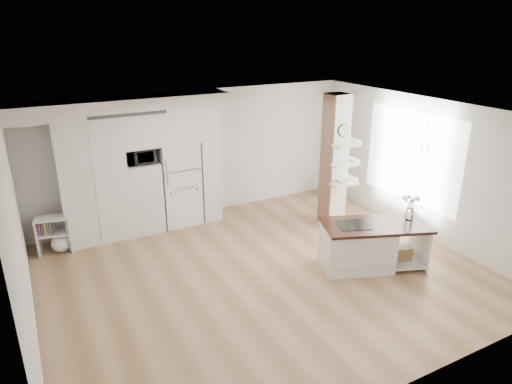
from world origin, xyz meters
TOP-DOWN VIEW (x-y plane):
  - floor at (0.00, 0.00)m, footprint 7.00×6.00m
  - room at (0.00, 0.00)m, footprint 7.04×6.04m
  - cabinet_wall at (-1.45, 2.67)m, footprint 4.00×0.71m
  - refrigerator at (-0.53, 2.68)m, footprint 0.78×0.69m
  - column at (2.38, 1.13)m, footprint 0.69×0.90m
  - window at (3.48, 0.30)m, footprint 0.00×2.40m
  - pendant_light at (1.70, 0.15)m, footprint 0.12×0.12m
  - kitchen_island at (1.63, -0.59)m, footprint 1.95×1.41m
  - bookshelf at (-2.97, 2.46)m, footprint 0.64×0.44m
  - floor_plant_a at (2.30, -0.45)m, footprint 0.32×0.27m
  - floor_plant_b at (3.00, 2.39)m, footprint 0.26×0.26m
  - microwave at (-1.27, 2.62)m, footprint 0.54×0.37m
  - shelf_plant at (2.63, 1.30)m, footprint 0.27×0.23m
  - decor_bowl at (2.30, 0.90)m, footprint 0.22×0.22m

SIDE VIEW (x-z plane):
  - floor at x=0.00m, z-range -0.01..0.01m
  - floor_plant_b at x=3.00m, z-range 0.00..0.44m
  - floor_plant_a at x=2.30m, z-range 0.00..0.51m
  - bookshelf at x=-2.97m, z-range -0.04..0.66m
  - kitchen_island at x=1.63m, z-range -0.26..1.10m
  - refrigerator at x=-0.53m, z-range 0.00..1.75m
  - decor_bowl at x=2.30m, z-range 0.98..1.03m
  - column at x=2.38m, z-range 0.00..2.70m
  - window at x=3.48m, z-range 0.30..2.70m
  - cabinet_wall at x=-1.45m, z-range 0.16..2.86m
  - shelf_plant at x=2.63m, z-range 1.38..1.67m
  - microwave at x=-1.27m, z-range 1.42..1.72m
  - room at x=0.00m, z-range 0.50..3.22m
  - pendant_light at x=1.70m, z-range 2.07..2.17m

